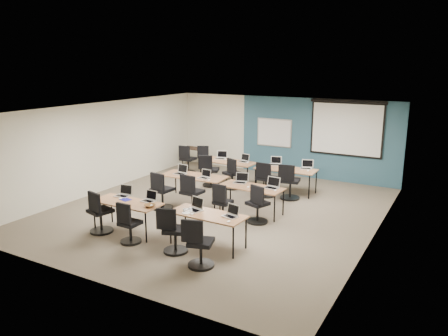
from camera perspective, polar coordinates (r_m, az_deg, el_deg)
The scene contains 58 objects.
floor at distance 11.76m, azimuth -0.75°, elevation -5.47°, with size 8.00×9.00×0.02m, color #6B6354.
ceiling at distance 11.17m, azimuth -0.80°, elevation 7.74°, with size 8.00×9.00×0.02m, color white.
wall_back at distance 15.37m, azimuth 7.70°, elevation 4.17°, with size 8.00×0.04×2.70m, color beige.
wall_front at distance 7.97m, azimuth -17.32°, elevation -5.29°, with size 8.00×0.04×2.70m, color beige.
wall_left at distance 13.79m, azimuth -15.31°, elevation 2.72°, with size 0.04×9.00×2.70m, color beige.
wall_right at distance 10.05m, azimuth 19.37°, elevation -1.55°, with size 0.04×9.00×2.70m, color beige.
blue_accent_panel at distance 14.93m, azimuth 12.12°, elevation 3.71°, with size 5.50×0.04×2.70m, color #3D5977.
whiteboard at distance 15.40m, azimuth 6.57°, elevation 4.60°, with size 1.28×0.03×0.98m.
projector_screen at distance 14.54m, azimuth 15.73°, elevation 5.38°, with size 2.40×0.10×1.82m.
training_table_front_left at distance 10.31m, azimuth -12.56°, elevation -4.60°, with size 1.66×0.69×0.73m.
training_table_front_right at distance 9.30m, azimuth -2.16°, elevation -6.28°, with size 1.66×0.69×0.73m.
training_table_mid_left at distance 12.38m, azimuth -3.96°, elevation -1.19°, with size 1.87×0.78×0.73m.
training_table_mid_right at distance 11.29m, azimuth 3.60°, elevation -2.69°, with size 1.67×0.69×0.73m.
training_table_back_left at distance 14.15m, azimuth 0.56°, elevation 0.73°, with size 1.84×0.76×0.73m.
training_table_back_right at distance 13.27m, azimuth 8.07°, elevation -0.28°, with size 1.83×0.76×0.73m.
laptop_0 at distance 10.73m, azimuth -12.99°, elevation -3.25°, with size 0.35×0.29×0.26m.
mouse_0 at distance 10.53m, azimuth -13.39°, elevation -3.90°, with size 0.06×0.10×0.04m, color white.
task_chair_0 at distance 10.49m, azimuth -15.97°, elevation -5.98°, with size 0.54×0.54×1.02m.
laptop_1 at distance 10.23m, azimuth -9.73°, elevation -3.96°, with size 0.31×0.27×0.24m.
mouse_1 at distance 9.91m, azimuth -9.42°, elevation -4.81°, with size 0.07×0.11×0.04m, color white.
task_chair_1 at distance 9.76m, azimuth -12.35°, elevation -7.46°, with size 0.46×0.46×0.95m.
laptop_2 at distance 9.51m, azimuth -3.79°, elevation -5.11°, with size 0.36×0.30×0.27m.
mouse_2 at distance 9.26m, azimuth -4.21°, elevation -6.00°, with size 0.06×0.10×0.03m, color white.
task_chair_2 at distance 9.14m, azimuth -6.68°, elevation -8.57°, with size 0.53×0.51×0.99m.
laptop_3 at distance 9.11m, azimuth 0.95°, elevation -5.98°, with size 0.32×0.27×0.24m.
mouse_3 at distance 8.81m, azimuth 0.62°, elevation -7.00°, with size 0.06×0.10×0.04m, color white.
task_chair_3 at distance 8.49m, azimuth -3.33°, elevation -10.27°, with size 0.53×0.52×1.00m.
laptop_4 at distance 12.57m, azimuth -5.65°, elevation -0.48°, with size 0.36×0.30×0.27m.
mouse_4 at distance 12.29m, azimuth -5.21°, elevation -1.06°, with size 0.06×0.09×0.03m, color white.
task_chair_4 at distance 11.79m, azimuth -8.19°, elevation -3.36°, with size 0.56×0.56×1.04m.
laptop_5 at distance 12.08m, azimuth -2.54°, elevation -1.04°, with size 0.30×0.26×0.23m.
mouse_5 at distance 11.83m, azimuth -1.99°, elevation -1.59°, with size 0.06×0.10×0.04m, color white.
task_chair_5 at distance 11.47m, azimuth -4.29°, elevation -3.72°, with size 0.57×0.57×1.04m.
laptop_6 at distance 11.61m, azimuth 2.20°, elevation -1.62°, with size 0.34×0.29×0.26m.
mouse_6 at distance 11.19m, azimuth 3.17°, elevation -2.50°, with size 0.06×0.10×0.04m, color white.
task_chair_6 at distance 10.91m, azimuth -0.28°, elevation -4.85°, with size 0.46×0.46×0.95m.
laptop_7 at distance 11.19m, azimuth 6.31°, elevation -2.27°, with size 0.36×0.30×0.27m.
mouse_7 at distance 10.96m, azimuth 6.73°, elevation -2.93°, with size 0.06×0.09×0.03m, color white.
task_chair_7 at distance 10.71m, azimuth 4.38°, elevation -5.13°, with size 0.53×0.51×0.99m.
laptop_8 at distance 14.49m, azimuth -0.40°, elevation 1.48°, with size 0.34×0.29×0.26m.
mouse_8 at distance 14.29m, azimuth 0.24°, elevation 1.09°, with size 0.06×0.10×0.03m, color white.
task_chair_8 at distance 13.85m, azimuth -1.90°, elevation -0.67°, with size 0.57×0.55×1.02m.
laptop_9 at distance 14.05m, azimuth 2.63°, elevation 1.07°, with size 0.33×0.28×0.25m.
mouse_9 at distance 13.88m, azimuth 3.08°, elevation 0.69°, with size 0.06×0.09×0.03m, color white.
task_chair_9 at distance 13.54m, azimuth 1.05°, elevation -1.07°, with size 0.55×0.51×0.99m.
laptop_10 at distance 13.72m, azimuth 6.68°, elevation 0.68°, with size 0.34×0.29×0.26m.
mouse_10 at distance 13.34m, azimuth 7.43°, elevation 0.06°, with size 0.06×0.10×0.03m, color white.
task_chair_10 at distance 12.84m, azimuth 5.43°, elevation -1.84°, with size 0.57×0.57×1.04m.
laptop_11 at distance 13.37m, azimuth 10.72°, elevation 0.20°, with size 0.34×0.29×0.26m.
mouse_11 at distance 13.08m, azimuth 10.92°, elevation -0.35°, with size 0.06×0.10×0.04m, color white.
task_chair_11 at distance 12.66m, azimuth 8.52°, elevation -2.15°, with size 0.57×0.57×1.05m.
blue_mousepad at distance 10.45m, azimuth -12.71°, elevation -4.05°, with size 0.24×0.20×0.01m, color navy.
snack_bowl at distance 9.83m, azimuth -9.67°, elevation -4.85°, with size 0.27×0.27×0.07m, color brown.
snack_plate at distance 9.35m, azimuth -4.98°, elevation -5.86°, with size 0.18×0.18×0.01m, color white.
coffee_cup at distance 9.41m, azimuth -5.22°, elevation -5.55°, with size 0.05×0.05×0.05m, color white.
utility_table at distance 16.30m, azimuth -3.94°, elevation 2.32°, with size 0.92×0.51×0.75m.
spare_chair_a at distance 15.60m, azimuth -2.30°, elevation 0.88°, with size 0.53×0.50×0.98m.
spare_chair_b at distance 15.53m, azimuth -4.83°, elevation 0.84°, with size 0.53×0.53×1.01m.
Camera 1 is at (5.58, -9.60, 3.85)m, focal length 35.00 mm.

